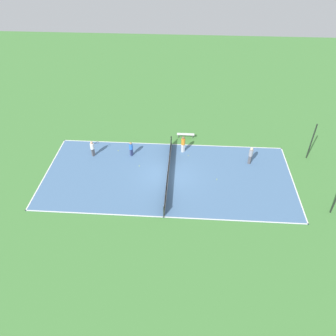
{
  "coord_description": "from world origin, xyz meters",
  "views": [
    {
      "loc": [
        21.73,
        1.41,
        18.44
      ],
      "look_at": [
        0.0,
        0.0,
        0.9
      ],
      "focal_mm": 35.0,
      "sensor_mm": 36.0,
      "label": 1
    }
  ],
  "objects_px": {
    "player_near_blue": "(131,148)",
    "tennis_ball_far_baseline": "(139,166)",
    "bench": "(186,135)",
    "tennis_ball_right_alley": "(118,151)",
    "player_baseline_gray": "(251,155)",
    "tennis_ball_left_sideline": "(188,155)",
    "fence_post_back_left": "(312,142)",
    "tennis_net": "(168,171)",
    "player_center_orange": "(183,143)",
    "player_near_white": "(92,148)",
    "tennis_ball_midcourt": "(217,179)"
  },
  "relations": [
    {
      "from": "bench",
      "to": "tennis_ball_right_alley",
      "type": "height_order",
      "value": "bench"
    },
    {
      "from": "fence_post_back_left",
      "to": "tennis_ball_midcourt",
      "type": "bearing_deg",
      "value": -66.5
    },
    {
      "from": "fence_post_back_left",
      "to": "player_near_blue",
      "type": "bearing_deg",
      "value": -87.55
    },
    {
      "from": "tennis_ball_right_alley",
      "to": "player_near_blue",
      "type": "bearing_deg",
      "value": 66.54
    },
    {
      "from": "player_center_orange",
      "to": "player_near_blue",
      "type": "relative_size",
      "value": 1.18
    },
    {
      "from": "tennis_ball_left_sideline",
      "to": "fence_post_back_left",
      "type": "height_order",
      "value": "fence_post_back_left"
    },
    {
      "from": "player_center_orange",
      "to": "tennis_ball_right_alley",
      "type": "height_order",
      "value": "player_center_orange"
    },
    {
      "from": "player_center_orange",
      "to": "tennis_ball_midcourt",
      "type": "distance_m",
      "value": 5.0
    },
    {
      "from": "player_near_white",
      "to": "fence_post_back_left",
      "type": "relative_size",
      "value": 0.44
    },
    {
      "from": "player_center_orange",
      "to": "fence_post_back_left",
      "type": "relative_size",
      "value": 0.48
    },
    {
      "from": "bench",
      "to": "player_near_white",
      "type": "xyz_separation_m",
      "value": [
        3.6,
        -8.56,
        0.53
      ]
    },
    {
      "from": "player_near_blue",
      "to": "player_baseline_gray",
      "type": "bearing_deg",
      "value": -51.54
    },
    {
      "from": "player_near_blue",
      "to": "tennis_ball_far_baseline",
      "type": "relative_size",
      "value": 21.45
    },
    {
      "from": "tennis_ball_left_sideline",
      "to": "player_center_orange",
      "type": "bearing_deg",
      "value": -138.31
    },
    {
      "from": "bench",
      "to": "tennis_ball_far_baseline",
      "type": "distance_m",
      "value": 6.4
    },
    {
      "from": "player_near_blue",
      "to": "fence_post_back_left",
      "type": "height_order",
      "value": "fence_post_back_left"
    },
    {
      "from": "tennis_net",
      "to": "tennis_ball_left_sideline",
      "type": "distance_m",
      "value": 3.53
    },
    {
      "from": "tennis_ball_left_sideline",
      "to": "player_baseline_gray",
      "type": "bearing_deg",
      "value": 81.91
    },
    {
      "from": "player_baseline_gray",
      "to": "bench",
      "type": "bearing_deg",
      "value": -3.98
    },
    {
      "from": "player_baseline_gray",
      "to": "fence_post_back_left",
      "type": "height_order",
      "value": "fence_post_back_left"
    },
    {
      "from": "player_baseline_gray",
      "to": "tennis_net",
      "type": "bearing_deg",
      "value": 46.49
    },
    {
      "from": "player_near_blue",
      "to": "tennis_ball_left_sideline",
      "type": "bearing_deg",
      "value": -46.06
    },
    {
      "from": "player_baseline_gray",
      "to": "tennis_ball_far_baseline",
      "type": "relative_size",
      "value": 25.53
    },
    {
      "from": "bench",
      "to": "tennis_ball_far_baseline",
      "type": "xyz_separation_m",
      "value": [
        4.95,
        -4.06,
        -0.33
      ]
    },
    {
      "from": "player_baseline_gray",
      "to": "player_near_blue",
      "type": "distance_m",
      "value": 10.92
    },
    {
      "from": "tennis_ball_far_baseline",
      "to": "player_near_blue",
      "type": "bearing_deg",
      "value": -149.64
    },
    {
      "from": "player_near_white",
      "to": "tennis_ball_far_baseline",
      "type": "relative_size",
      "value": 23.3
    },
    {
      "from": "bench",
      "to": "tennis_ball_midcourt",
      "type": "height_order",
      "value": "bench"
    },
    {
      "from": "tennis_ball_midcourt",
      "to": "fence_post_back_left",
      "type": "xyz_separation_m",
      "value": [
        -3.71,
        8.53,
        1.76
      ]
    },
    {
      "from": "player_near_white",
      "to": "fence_post_back_left",
      "type": "height_order",
      "value": "fence_post_back_left"
    },
    {
      "from": "tennis_net",
      "to": "bench",
      "type": "height_order",
      "value": "tennis_net"
    },
    {
      "from": "player_near_blue",
      "to": "bench",
      "type": "bearing_deg",
      "value": -15.11
    },
    {
      "from": "player_near_blue",
      "to": "tennis_ball_far_baseline",
      "type": "height_order",
      "value": "player_near_blue"
    },
    {
      "from": "player_center_orange",
      "to": "tennis_ball_far_baseline",
      "type": "bearing_deg",
      "value": 169.23
    },
    {
      "from": "bench",
      "to": "tennis_ball_left_sideline",
      "type": "relative_size",
      "value": 25.78
    },
    {
      "from": "player_near_white",
      "to": "player_near_blue",
      "type": "relative_size",
      "value": 1.09
    },
    {
      "from": "player_center_orange",
      "to": "player_near_blue",
      "type": "height_order",
      "value": "player_center_orange"
    },
    {
      "from": "fence_post_back_left",
      "to": "bench",
      "type": "bearing_deg",
      "value": -103.0
    },
    {
      "from": "player_baseline_gray",
      "to": "tennis_ball_left_sideline",
      "type": "bearing_deg",
      "value": 21.18
    },
    {
      "from": "player_baseline_gray",
      "to": "tennis_ball_left_sideline",
      "type": "distance_m",
      "value": 5.69
    },
    {
      "from": "player_near_blue",
      "to": "tennis_net",
      "type": "bearing_deg",
      "value": -86.37
    },
    {
      "from": "tennis_ball_left_sideline",
      "to": "fence_post_back_left",
      "type": "xyz_separation_m",
      "value": [
        -0.45,
        11.02,
        1.76
      ]
    },
    {
      "from": "player_center_orange",
      "to": "tennis_ball_left_sideline",
      "type": "height_order",
      "value": "player_center_orange"
    },
    {
      "from": "player_near_white",
      "to": "fence_post_back_left",
      "type": "bearing_deg",
      "value": -45.27
    },
    {
      "from": "player_near_blue",
      "to": "tennis_ball_right_alley",
      "type": "xyz_separation_m",
      "value": [
        -0.61,
        -1.4,
        -0.78
      ]
    },
    {
      "from": "tennis_ball_left_sideline",
      "to": "fence_post_back_left",
      "type": "distance_m",
      "value": 11.16
    },
    {
      "from": "player_near_white",
      "to": "tennis_ball_left_sideline",
      "type": "relative_size",
      "value": 23.3
    },
    {
      "from": "tennis_ball_midcourt",
      "to": "tennis_ball_far_baseline",
      "type": "distance_m",
      "value": 7.02
    },
    {
      "from": "player_baseline_gray",
      "to": "player_near_white",
      "type": "relative_size",
      "value": 1.1
    },
    {
      "from": "tennis_net",
      "to": "player_center_orange",
      "type": "bearing_deg",
      "value": 162.0
    }
  ]
}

